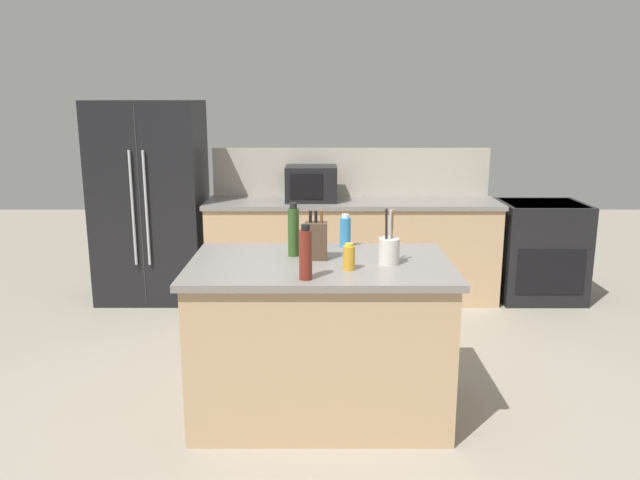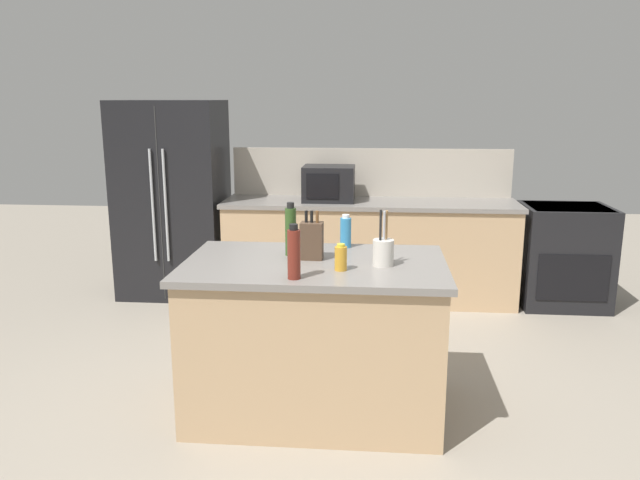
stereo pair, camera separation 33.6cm
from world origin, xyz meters
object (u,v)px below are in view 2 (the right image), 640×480
(microwave, at_px, (329,183))
(honey_jar, at_px, (341,258))
(range_oven, at_px, (564,255))
(dish_soap_bottle, at_px, (346,232))
(knife_block, at_px, (312,240))
(utensil_crock, at_px, (383,251))
(vinegar_bottle, at_px, (294,253))
(refrigerator, at_px, (173,199))
(olive_oil_bottle, at_px, (291,231))

(microwave, height_order, honey_jar, microwave)
(range_oven, xyz_separation_m, microwave, (-2.16, 0.00, 0.63))
(range_oven, xyz_separation_m, dish_soap_bottle, (-1.91, -1.82, 0.57))
(knife_block, height_order, dish_soap_bottle, knife_block)
(utensil_crock, relative_size, vinegar_bottle, 1.09)
(knife_block, distance_m, dish_soap_bottle, 0.37)
(range_oven, height_order, knife_block, knife_block)
(refrigerator, distance_m, microwave, 1.51)
(microwave, relative_size, knife_block, 1.62)
(dish_soap_bottle, bearing_deg, olive_oil_bottle, -143.60)
(range_oven, bearing_deg, vinegar_bottle, -130.11)
(honey_jar, distance_m, dish_soap_bottle, 0.55)
(microwave, relative_size, olive_oil_bottle, 1.45)
(knife_block, bearing_deg, dish_soap_bottle, 61.52)
(honey_jar, bearing_deg, knife_block, 128.27)
(vinegar_bottle, xyz_separation_m, honey_jar, (0.24, 0.19, -0.07))
(dish_soap_bottle, relative_size, olive_oil_bottle, 0.65)
(utensil_crock, bearing_deg, honey_jar, -152.48)
(dish_soap_bottle, bearing_deg, refrigerator, 133.01)
(range_oven, bearing_deg, dish_soap_bottle, -136.47)
(utensil_crock, relative_size, olive_oil_bottle, 0.99)
(microwave, xyz_separation_m, vinegar_bottle, (0.01, -2.55, -0.02))
(knife_block, relative_size, utensil_crock, 0.91)
(range_oven, distance_m, microwave, 2.25)
(refrigerator, distance_m, olive_oil_bottle, 2.55)
(knife_block, bearing_deg, olive_oil_bottle, 151.96)
(utensil_crock, bearing_deg, range_oven, 53.18)
(olive_oil_bottle, bearing_deg, microwave, 87.84)
(vinegar_bottle, relative_size, olive_oil_bottle, 0.91)
(utensil_crock, distance_m, honey_jar, 0.26)
(vinegar_bottle, height_order, olive_oil_bottle, olive_oil_bottle)
(refrigerator, xyz_separation_m, knife_block, (1.56, -2.18, 0.13))
(range_oven, bearing_deg, refrigerator, 179.19)
(knife_block, relative_size, dish_soap_bottle, 1.37)
(range_oven, relative_size, honey_jar, 6.12)
(microwave, xyz_separation_m, dish_soap_bottle, (0.24, -1.82, -0.06))
(refrigerator, xyz_separation_m, vinegar_bottle, (1.51, -2.61, 0.15))
(olive_oil_bottle, bearing_deg, refrigerator, 124.05)
(microwave, distance_m, utensil_crock, 2.30)
(vinegar_bottle, distance_m, dish_soap_bottle, 0.77)
(knife_block, xyz_separation_m, utensil_crock, (0.42, -0.11, -0.03))
(dish_soap_bottle, bearing_deg, range_oven, 43.53)
(microwave, bearing_deg, olive_oil_bottle, -92.16)
(dish_soap_bottle, distance_m, olive_oil_bottle, 0.40)
(refrigerator, relative_size, honey_jar, 12.32)
(vinegar_bottle, height_order, dish_soap_bottle, vinegar_bottle)
(knife_block, distance_m, vinegar_bottle, 0.42)
(microwave, relative_size, honey_jar, 3.12)
(refrigerator, height_order, dish_soap_bottle, refrigerator)
(vinegar_bottle, distance_m, honey_jar, 0.31)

